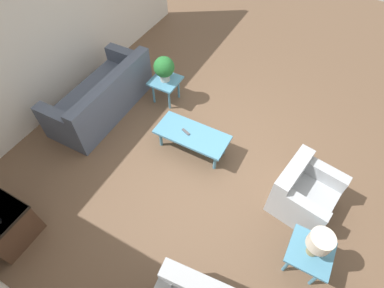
{
  "coord_description": "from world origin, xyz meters",
  "views": [
    {
      "loc": [
        -1.15,
        2.71,
        4.01
      ],
      "look_at": [
        0.16,
        0.3,
        0.55
      ],
      "focal_mm": 28.0,
      "sensor_mm": 36.0,
      "label": 1
    }
  ],
  "objects_px": {
    "armchair": "(303,193)",
    "side_table_plant": "(165,83)",
    "coffee_table": "(192,135)",
    "table_lamp": "(319,243)",
    "side_table_lamp": "(309,254)",
    "potted_plant": "(164,68)",
    "sofa": "(103,97)"
  },
  "relations": [
    {
      "from": "side_table_plant",
      "to": "table_lamp",
      "type": "height_order",
      "value": "table_lamp"
    },
    {
      "from": "armchair",
      "to": "side_table_plant",
      "type": "bearing_deg",
      "value": 81.51
    },
    {
      "from": "side_table_lamp",
      "to": "potted_plant",
      "type": "bearing_deg",
      "value": -30.07
    },
    {
      "from": "side_table_plant",
      "to": "side_table_lamp",
      "type": "height_order",
      "value": "same"
    },
    {
      "from": "sofa",
      "to": "coffee_table",
      "type": "relative_size",
      "value": 1.73
    },
    {
      "from": "armchair",
      "to": "sofa",
      "type": "bearing_deg",
      "value": 97.45
    },
    {
      "from": "sofa",
      "to": "side_table_lamp",
      "type": "height_order",
      "value": "sofa"
    },
    {
      "from": "armchair",
      "to": "coffee_table",
      "type": "distance_m",
      "value": 1.85
    },
    {
      "from": "coffee_table",
      "to": "potted_plant",
      "type": "height_order",
      "value": "potted_plant"
    },
    {
      "from": "side_table_plant",
      "to": "potted_plant",
      "type": "bearing_deg",
      "value": -26.57
    },
    {
      "from": "sofa",
      "to": "potted_plant",
      "type": "height_order",
      "value": "potted_plant"
    },
    {
      "from": "potted_plant",
      "to": "side_table_lamp",
      "type": "bearing_deg",
      "value": 149.93
    },
    {
      "from": "armchair",
      "to": "table_lamp",
      "type": "bearing_deg",
      "value": -151.26
    },
    {
      "from": "side_table_plant",
      "to": "coffee_table",
      "type": "bearing_deg",
      "value": 140.62
    },
    {
      "from": "side_table_plant",
      "to": "sofa",
      "type": "bearing_deg",
      "value": 42.94
    },
    {
      "from": "armchair",
      "to": "potted_plant",
      "type": "bearing_deg",
      "value": 81.51
    },
    {
      "from": "armchair",
      "to": "side_table_plant",
      "type": "distance_m",
      "value": 3.02
    },
    {
      "from": "armchair",
      "to": "table_lamp",
      "type": "xyz_separation_m",
      "value": [
        -0.28,
        0.85,
        0.47
      ]
    },
    {
      "from": "side_table_plant",
      "to": "table_lamp",
      "type": "distance_m",
      "value": 3.64
    },
    {
      "from": "side_table_lamp",
      "to": "potted_plant",
      "type": "height_order",
      "value": "potted_plant"
    },
    {
      "from": "coffee_table",
      "to": "table_lamp",
      "type": "xyz_separation_m",
      "value": [
        -2.13,
        0.99,
        0.42
      ]
    },
    {
      "from": "armchair",
      "to": "side_table_plant",
      "type": "height_order",
      "value": "armchair"
    },
    {
      "from": "armchair",
      "to": "side_table_lamp",
      "type": "relative_size",
      "value": 1.84
    },
    {
      "from": "potted_plant",
      "to": "table_lamp",
      "type": "xyz_separation_m",
      "value": [
        -3.14,
        1.82,
        0.02
      ]
    },
    {
      "from": "coffee_table",
      "to": "side_table_lamp",
      "type": "bearing_deg",
      "value": 155.07
    },
    {
      "from": "coffee_table",
      "to": "side_table_plant",
      "type": "relative_size",
      "value": 2.31
    },
    {
      "from": "side_table_lamp",
      "to": "table_lamp",
      "type": "relative_size",
      "value": 1.19
    },
    {
      "from": "armchair",
      "to": "coffee_table",
      "type": "bearing_deg",
      "value": 95.83
    },
    {
      "from": "side_table_plant",
      "to": "potted_plant",
      "type": "xyz_separation_m",
      "value": [
        0.0,
        -0.0,
        0.34
      ]
    },
    {
      "from": "armchair",
      "to": "potted_plant",
      "type": "height_order",
      "value": "potted_plant"
    },
    {
      "from": "side_table_lamp",
      "to": "table_lamp",
      "type": "distance_m",
      "value": 0.36
    },
    {
      "from": "sofa",
      "to": "table_lamp",
      "type": "distance_m",
      "value": 4.14
    }
  ]
}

